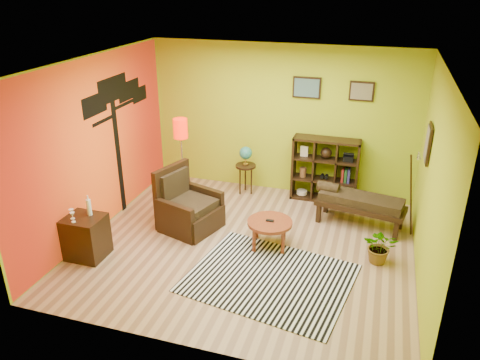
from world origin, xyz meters
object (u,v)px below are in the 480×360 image
(armchair, at_px, (187,210))
(cube_shelf, at_px, (326,170))
(globe_table, at_px, (246,158))
(coffee_table, at_px, (270,225))
(side_cabinet, at_px, (86,237))
(floor_lamp, at_px, (181,137))
(bench, at_px, (358,202))
(potted_plant, at_px, (380,250))

(armchair, bearing_deg, cube_shelf, 40.25)
(armchair, height_order, globe_table, armchair)
(coffee_table, height_order, globe_table, globe_table)
(armchair, xyz_separation_m, side_cabinet, (-1.08, -1.26, 0.02))
(coffee_table, xyz_separation_m, floor_lamp, (-1.80, 0.83, 0.98))
(floor_lamp, xyz_separation_m, globe_table, (0.89, 0.91, -0.63))
(bench, height_order, potted_plant, bench)
(coffee_table, height_order, armchair, armchair)
(armchair, xyz_separation_m, potted_plant, (3.10, -0.15, -0.10))
(cube_shelf, bearing_deg, side_cabinet, -136.23)
(coffee_table, relative_size, bench, 0.46)
(side_cabinet, relative_size, potted_plant, 1.80)
(floor_lamp, bearing_deg, globe_table, 45.44)
(globe_table, xyz_separation_m, potted_plant, (2.56, -1.71, -0.51))
(armchair, height_order, cube_shelf, cube_shelf)
(globe_table, relative_size, potted_plant, 1.76)
(globe_table, bearing_deg, potted_plant, -33.83)
(armchair, relative_size, potted_plant, 1.98)
(globe_table, height_order, potted_plant, globe_table)
(side_cabinet, bearing_deg, bench, 29.89)
(globe_table, relative_size, cube_shelf, 0.79)
(globe_table, xyz_separation_m, bench, (2.15, -0.66, -0.28))
(side_cabinet, xyz_separation_m, floor_lamp, (0.73, 1.92, 1.01))
(side_cabinet, relative_size, bench, 0.64)
(side_cabinet, bearing_deg, potted_plant, 14.94)
(floor_lamp, relative_size, cube_shelf, 1.38)
(globe_table, distance_m, cube_shelf, 1.50)
(floor_lamp, distance_m, globe_table, 1.42)
(coffee_table, distance_m, bench, 1.65)
(armchair, distance_m, cube_shelf, 2.68)
(coffee_table, height_order, cube_shelf, cube_shelf)
(bench, bearing_deg, armchair, -161.38)
(side_cabinet, relative_size, floor_lamp, 0.58)
(globe_table, height_order, cube_shelf, cube_shelf)
(coffee_table, relative_size, cube_shelf, 0.58)
(cube_shelf, xyz_separation_m, potted_plant, (1.07, -1.87, -0.39))
(coffee_table, bearing_deg, cube_shelf, 72.85)
(cube_shelf, bearing_deg, bench, -50.77)
(armchair, xyz_separation_m, floor_lamp, (-0.35, 0.66, 1.03))
(floor_lamp, bearing_deg, side_cabinet, -110.90)
(side_cabinet, height_order, floor_lamp, floor_lamp)
(coffee_table, distance_m, potted_plant, 1.66)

